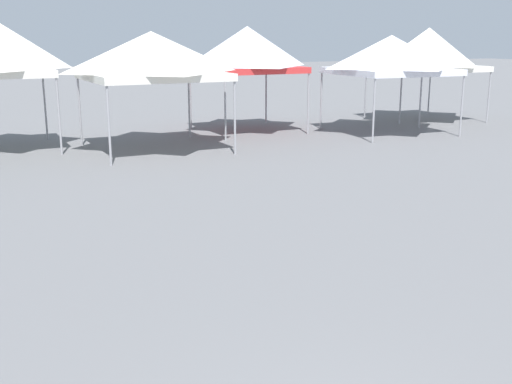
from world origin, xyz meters
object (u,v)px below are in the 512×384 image
Objects in this scene: canopy_tent_right_of_center at (152,56)px; canopy_tent_left_of_center at (247,49)px; canopy_tent_behind_right at (428,49)px; canopy_tent_far_right at (391,55)px.

canopy_tent_left_of_center is at bearing 29.78° from canopy_tent_right_of_center.
canopy_tent_behind_right is at bearing -1.90° from canopy_tent_left_of_center.
canopy_tent_far_right is at bearing -0.51° from canopy_tent_right_of_center.
canopy_tent_behind_right is (3.25, 2.05, 0.11)m from canopy_tent_far_right.
canopy_tent_left_of_center is at bearing 178.10° from canopy_tent_behind_right.
canopy_tent_behind_right is at bearing 32.21° from canopy_tent_far_right.
canopy_tent_behind_right is (11.24, 1.98, 0.04)m from canopy_tent_right_of_center.
canopy_tent_right_of_center is 4.47m from canopy_tent_left_of_center.
canopy_tent_right_of_center is at bearing 179.49° from canopy_tent_far_right.
canopy_tent_behind_right reaches higher than canopy_tent_right_of_center.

